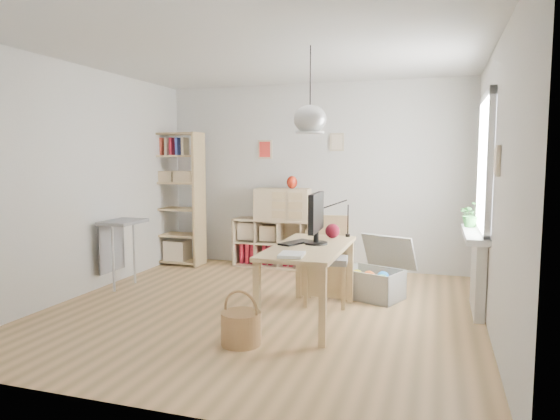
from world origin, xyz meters
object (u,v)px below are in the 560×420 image
(desk, at_px, (309,255))
(storage_chest, at_px, (375,278))
(chair, at_px, (327,254))
(drawer_chest, at_px, (283,204))
(cube_shelf, at_px, (280,247))
(monitor, at_px, (316,215))
(tall_bookshelf, at_px, (176,193))

(desk, relative_size, storage_chest, 1.59)
(chair, xyz_separation_m, drawer_chest, (-1.00, 1.55, 0.39))
(cube_shelf, relative_size, chair, 1.44)
(cube_shelf, xyz_separation_m, chair, (1.06, -1.60, 0.26))
(drawer_chest, bearing_deg, desk, -71.23)
(desk, xyz_separation_m, chair, (0.04, 0.64, -0.10))
(cube_shelf, height_order, drawer_chest, drawer_chest)
(desk, xyz_separation_m, monitor, (0.04, 0.12, 0.39))
(monitor, xyz_separation_m, drawer_chest, (-1.01, 2.07, -0.10))
(cube_shelf, height_order, tall_bookshelf, tall_bookshelf)
(desk, relative_size, drawer_chest, 1.88)
(desk, distance_m, drawer_chest, 2.41)
(chair, relative_size, storage_chest, 1.03)
(tall_bookshelf, bearing_deg, cube_shelf, 10.19)
(tall_bookshelf, bearing_deg, desk, -37.01)
(cube_shelf, bearing_deg, storage_chest, -38.16)
(storage_chest, height_order, monitor, monitor)
(drawer_chest, bearing_deg, cube_shelf, 139.86)
(desk, bearing_deg, monitor, 70.05)
(desk, height_order, drawer_chest, drawer_chest)
(tall_bookshelf, height_order, chair, tall_bookshelf)
(monitor, bearing_deg, cube_shelf, 113.46)
(chair, bearing_deg, cube_shelf, 116.15)
(cube_shelf, bearing_deg, monitor, -63.30)
(storage_chest, bearing_deg, cube_shelf, 164.12)
(tall_bookshelf, distance_m, monitor, 3.21)
(chair, height_order, storage_chest, chair)
(tall_bookshelf, relative_size, chair, 2.06)
(desk, bearing_deg, drawer_chest, 113.75)
(tall_bookshelf, height_order, storage_chest, tall_bookshelf)
(drawer_chest, bearing_deg, chair, -62.10)
(tall_bookshelf, bearing_deg, chair, -26.57)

